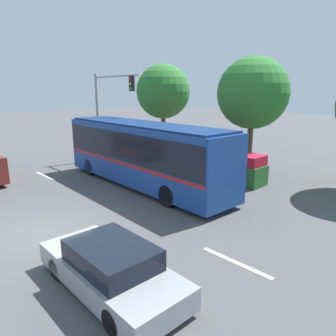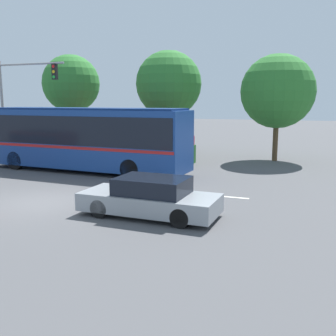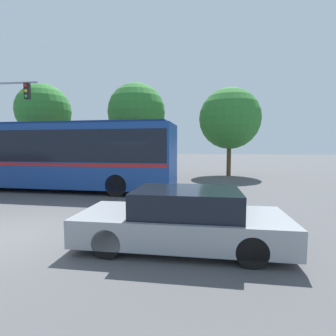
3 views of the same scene
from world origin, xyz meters
name	(u,v)px [view 3 (image 3 of 3)]	position (x,y,z in m)	size (l,w,h in m)	color
ground_plane	(6,234)	(0.00, 0.00, 0.00)	(140.00, 140.00, 0.00)	#4C4C4F
city_bus	(62,153)	(-2.03, 6.28, 1.93)	(11.61, 3.11, 3.39)	navy
sedan_foreground	(183,219)	(4.50, -0.20, 0.61)	(4.60, 1.95, 1.29)	gray
flowering_hedge	(102,168)	(-1.63, 10.48, 0.82)	(8.69, 1.44, 1.66)	#286028
street_tree_left	(44,111)	(-7.00, 12.53, 4.96)	(4.05, 4.05, 7.01)	brown
street_tree_centre	(137,112)	(0.10, 13.43, 4.87)	(4.42, 4.42, 7.10)	brown
street_tree_right	(230,119)	(7.20, 13.72, 4.33)	(4.57, 4.57, 6.63)	brown
lane_stripe_mid	(231,210)	(6.02, 3.19, 0.01)	(2.40, 0.16, 0.01)	silver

